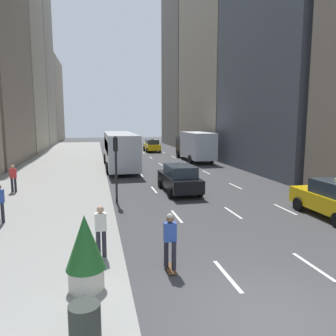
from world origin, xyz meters
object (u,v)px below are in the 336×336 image
(city_bus, at_px, (120,149))
(pedestrian_near_curb, at_px, (101,229))
(box_truck, at_px, (195,145))
(pedestrian_far_walking, at_px, (13,177))
(taxi_second, at_px, (152,146))
(traffic_light_pole, at_px, (116,158))
(sedan_black_near, at_px, (179,178))
(planter_with_shrub, at_px, (85,251))
(skateboarder, at_px, (170,239))
(trash_can, at_px, (85,327))
(taxi_lead, at_px, (336,199))

(city_bus, relative_size, pedestrian_near_curb, 7.04)
(box_truck, xyz_separation_m, pedestrian_far_walking, (-15.45, -13.37, -0.64))
(taxi_second, distance_m, traffic_light_pole, 28.96)
(sedan_black_near, height_order, pedestrian_far_walking, pedestrian_far_walking)
(box_truck, bearing_deg, sedan_black_near, -110.54)
(box_truck, height_order, planter_with_shrub, box_truck)
(skateboarder, relative_size, pedestrian_far_walking, 1.06)
(trash_can, relative_size, traffic_light_pole, 0.25)
(pedestrian_far_walking, bearing_deg, box_truck, 40.88)
(taxi_lead, height_order, planter_with_shrub, planter_with_shrub)
(taxi_second, xyz_separation_m, trash_can, (-8.08, -39.79, -0.28))
(traffic_light_pole, bearing_deg, box_truck, 60.20)
(box_truck, relative_size, pedestrian_near_curb, 5.09)
(taxi_lead, distance_m, sedan_black_near, 8.76)
(city_bus, xyz_separation_m, traffic_light_pole, (-1.14, -13.05, 0.62))
(planter_with_shrub, height_order, pedestrian_far_walking, planter_with_shrub)
(taxi_lead, distance_m, skateboarder, 9.21)
(skateboarder, bearing_deg, planter_with_shrub, -160.22)
(sedan_black_near, relative_size, city_bus, 0.41)
(taxi_lead, bearing_deg, pedestrian_far_walking, 151.72)
(traffic_light_pole, bearing_deg, planter_with_shrub, -98.27)
(city_bus, distance_m, traffic_light_pole, 13.11)
(trash_can, bearing_deg, planter_with_shrub, 90.92)
(sedan_black_near, xyz_separation_m, box_truck, (5.60, 14.94, 0.83))
(planter_with_shrub, bearing_deg, pedestrian_near_curb, 77.94)
(taxi_lead, height_order, trash_can, taxi_lead)
(taxi_second, xyz_separation_m, city_bus, (-5.61, -15.07, 0.91))
(taxi_second, relative_size, pedestrian_far_walking, 2.67)
(trash_can, xyz_separation_m, planter_with_shrub, (-0.04, 2.30, 0.55))
(sedan_black_near, height_order, pedestrian_near_curb, pedestrian_near_curb)
(planter_with_shrub, bearing_deg, trash_can, -89.08)
(trash_can, distance_m, planter_with_shrub, 2.36)
(taxi_lead, relative_size, skateboarder, 2.52)
(trash_can, bearing_deg, taxi_second, 78.53)
(sedan_black_near, height_order, skateboarder, skateboarder)
(taxi_lead, bearing_deg, skateboarder, -157.65)
(taxi_second, relative_size, pedestrian_near_curb, 2.67)
(sedan_black_near, relative_size, pedestrian_near_curb, 2.87)
(trash_can, bearing_deg, pedestrian_far_walking, 106.99)
(taxi_second, xyz_separation_m, skateboarder, (-5.72, -36.63, 0.08))
(sedan_black_near, distance_m, traffic_light_pole, 4.58)
(taxi_second, xyz_separation_m, pedestrian_near_curb, (-7.70, -35.55, 0.19))
(box_truck, distance_m, pedestrian_near_curb, 26.30)
(taxi_lead, distance_m, trash_can, 12.76)
(taxi_lead, xyz_separation_m, skateboarder, (-8.52, -3.50, 0.08))
(taxi_second, relative_size, skateboarder, 2.52)
(box_truck, distance_m, skateboarder, 26.60)
(pedestrian_far_walking, bearing_deg, taxi_lead, -28.28)
(trash_can, bearing_deg, taxi_lead, 31.49)
(sedan_black_near, xyz_separation_m, pedestrian_far_walking, (-9.85, 1.57, 0.19))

